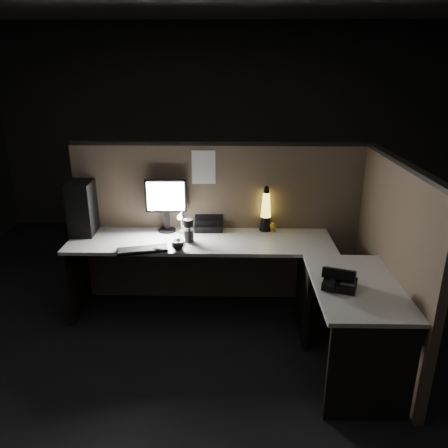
{
  "coord_description": "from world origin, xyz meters",
  "views": [
    {
      "loc": [
        0.13,
        -2.93,
        2.16
      ],
      "look_at": [
        0.06,
        0.35,
        0.97
      ],
      "focal_mm": 35.0,
      "sensor_mm": 36.0,
      "label": 1
    }
  ],
  "objects_px": {
    "keyboard": "(142,250)",
    "lava_lamp": "(266,212)",
    "desk_phone": "(339,280)",
    "monitor": "(166,200)",
    "pc_tower": "(84,206)"
  },
  "relations": [
    {
      "from": "monitor",
      "to": "keyboard",
      "type": "xyz_separation_m",
      "value": [
        -0.14,
        -0.48,
        -0.28
      ]
    },
    {
      "from": "lava_lamp",
      "to": "desk_phone",
      "type": "height_order",
      "value": "lava_lamp"
    },
    {
      "from": "lava_lamp",
      "to": "desk_phone",
      "type": "xyz_separation_m",
      "value": [
        0.43,
        -1.08,
        -0.12
      ]
    },
    {
      "from": "monitor",
      "to": "keyboard",
      "type": "relative_size",
      "value": 1.17
    },
    {
      "from": "desk_phone",
      "to": "pc_tower",
      "type": "bearing_deg",
      "value": 173.17
    },
    {
      "from": "keyboard",
      "to": "lava_lamp",
      "type": "bearing_deg",
      "value": 11.41
    },
    {
      "from": "pc_tower",
      "to": "keyboard",
      "type": "distance_m",
      "value": 0.81
    },
    {
      "from": "keyboard",
      "to": "lava_lamp",
      "type": "height_order",
      "value": "lava_lamp"
    },
    {
      "from": "lava_lamp",
      "to": "desk_phone",
      "type": "relative_size",
      "value": 1.54
    },
    {
      "from": "pc_tower",
      "to": "desk_phone",
      "type": "distance_m",
      "value": 2.34
    },
    {
      "from": "pc_tower",
      "to": "keyboard",
      "type": "xyz_separation_m",
      "value": [
        0.61,
        -0.47,
        -0.23
      ]
    },
    {
      "from": "monitor",
      "to": "desk_phone",
      "type": "height_order",
      "value": "monitor"
    },
    {
      "from": "keyboard",
      "to": "desk_phone",
      "type": "height_order",
      "value": "desk_phone"
    },
    {
      "from": "lava_lamp",
      "to": "desk_phone",
      "type": "distance_m",
      "value": 1.17
    },
    {
      "from": "monitor",
      "to": "desk_phone",
      "type": "xyz_separation_m",
      "value": [
        1.34,
        -1.06,
        -0.24
      ]
    }
  ]
}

